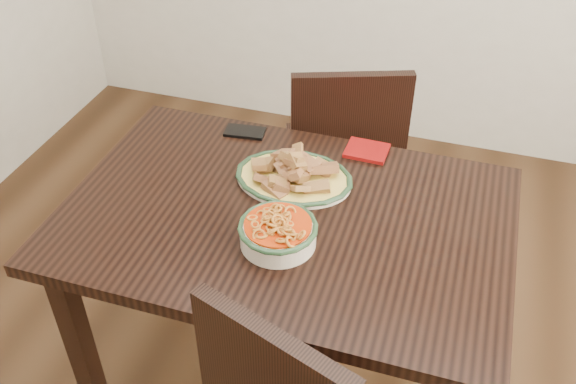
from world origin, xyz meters
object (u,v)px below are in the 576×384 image
(dining_table, at_px, (286,238))
(chair_far, at_px, (344,152))
(noodle_bowl, at_px, (278,230))
(fish_plate, at_px, (294,169))
(smartphone, at_px, (245,132))

(dining_table, relative_size, chair_far, 1.40)
(chair_far, bearing_deg, noodle_bowl, 70.36)
(fish_plate, relative_size, noodle_bowl, 1.64)
(dining_table, height_order, noodle_bowl, noodle_bowl)
(fish_plate, xyz_separation_m, noodle_bowl, (0.04, -0.27, -0.00))
(noodle_bowl, bearing_deg, chair_far, 90.56)
(noodle_bowl, bearing_deg, smartphone, 120.02)
(fish_plate, relative_size, smartphone, 2.65)
(fish_plate, distance_m, smartphone, 0.31)
(smartphone, bearing_deg, chair_far, 46.61)
(chair_far, distance_m, fish_plate, 0.62)
(dining_table, relative_size, noodle_bowl, 5.90)
(fish_plate, height_order, smartphone, fish_plate)
(dining_table, distance_m, smartphone, 0.44)
(chair_far, xyz_separation_m, fish_plate, (-0.03, -0.55, 0.30))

